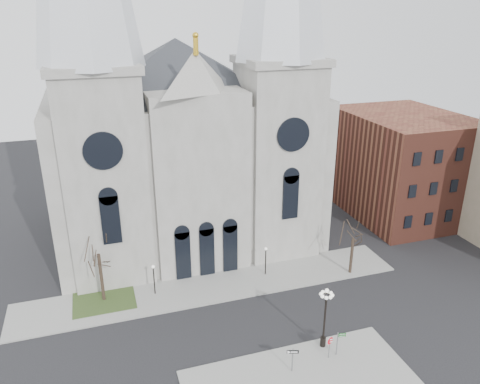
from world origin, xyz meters
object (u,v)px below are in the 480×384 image
object	(u,v)px
globe_lamp	(325,311)
street_name_sign	(338,342)
one_way_sign	(293,356)
stop_sign	(330,342)

from	to	relation	value
globe_lamp	street_name_sign	distance (m)	2.73
globe_lamp	street_name_sign	xyz separation A→B (m)	(0.65, -1.35, -2.29)
one_way_sign	street_name_sign	size ratio (longest dim) A/B	0.98
stop_sign	one_way_sign	bearing A→B (deg)	-172.05
stop_sign	street_name_sign	xyz separation A→B (m)	(0.87, 0.11, -0.22)
stop_sign	one_way_sign	world-z (taller)	one_way_sign
street_name_sign	globe_lamp	bearing A→B (deg)	125.68
street_name_sign	stop_sign	bearing A→B (deg)	-162.87
stop_sign	street_name_sign	size ratio (longest dim) A/B	0.96
globe_lamp	street_name_sign	world-z (taller)	globe_lamp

